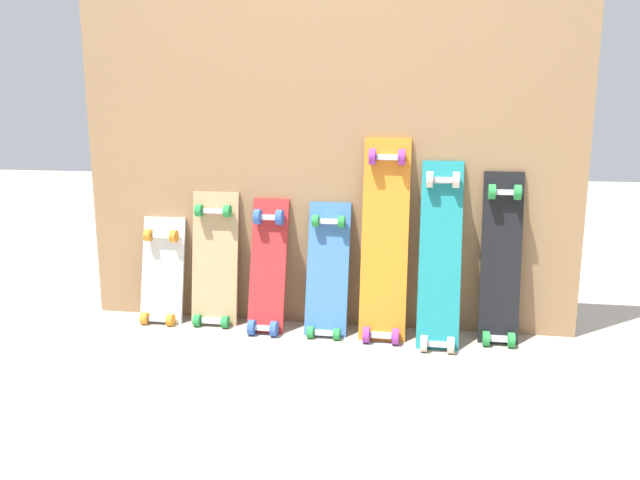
# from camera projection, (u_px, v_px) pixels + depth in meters

# --- Properties ---
(ground_plane) EXTENTS (12.00, 12.00, 0.00)m
(ground_plane) POSITION_uv_depth(u_px,v_px,m) (322.00, 327.00, 3.09)
(ground_plane) COLOR #A89E8E
(plywood_wall_panel) EXTENTS (2.29, 0.04, 1.67)m
(plywood_wall_panel) POSITION_uv_depth(u_px,v_px,m) (325.00, 148.00, 2.98)
(plywood_wall_panel) COLOR #99724C
(plywood_wall_panel) RESTS_ON ground
(skateboard_white) EXTENTS (0.21, 0.19, 0.57)m
(skateboard_white) POSITION_uv_depth(u_px,v_px,m) (162.00, 277.00, 3.14)
(skateboard_white) COLOR silver
(skateboard_white) RESTS_ON ground
(skateboard_natural) EXTENTS (0.22, 0.17, 0.69)m
(skateboard_natural) POSITION_uv_depth(u_px,v_px,m) (215.00, 266.00, 3.09)
(skateboard_natural) COLOR tan
(skateboard_natural) RESTS_ON ground
(skateboard_red) EXTENTS (0.17, 0.25, 0.66)m
(skateboard_red) POSITION_uv_depth(u_px,v_px,m) (267.00, 273.00, 3.01)
(skateboard_red) COLOR #B22626
(skateboard_red) RESTS_ON ground
(skateboard_blue) EXTENTS (0.19, 0.24, 0.66)m
(skateboard_blue) POSITION_uv_depth(u_px,v_px,m) (327.00, 277.00, 2.97)
(skateboard_blue) COLOR #386BAD
(skateboard_blue) RESTS_ON ground
(skateboard_orange) EXTENTS (0.21, 0.26, 0.95)m
(skateboard_orange) POSITION_uv_depth(u_px,v_px,m) (385.00, 246.00, 2.89)
(skateboard_orange) COLOR orange
(skateboard_orange) RESTS_ON ground
(skateboard_teal) EXTENTS (0.18, 0.32, 0.85)m
(skateboard_teal) POSITION_uv_depth(u_px,v_px,m) (440.00, 262.00, 2.83)
(skateboard_teal) COLOR #197A7F
(skateboard_teal) RESTS_ON ground
(skateboard_black) EXTENTS (0.17, 0.20, 0.81)m
(skateboard_black) POSITION_uv_depth(u_px,v_px,m) (501.00, 265.00, 2.85)
(skateboard_black) COLOR black
(skateboard_black) RESTS_ON ground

